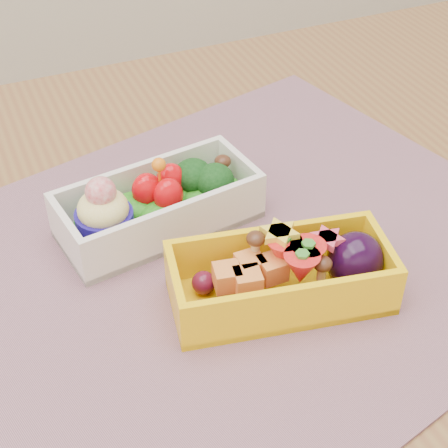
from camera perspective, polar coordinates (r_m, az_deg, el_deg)
name	(u,v)px	position (r m, az deg, el deg)	size (l,w,h in m)	color
table	(236,336)	(0.67, 0.95, -9.17)	(1.20, 0.80, 0.75)	brown
placemat	(218,264)	(0.60, -0.47, -3.30)	(0.56, 0.43, 0.00)	#91646C
bento_white	(158,205)	(0.62, -5.45, 1.55)	(0.19, 0.10, 0.07)	silver
bento_yellow	(286,275)	(0.55, 5.07, -4.18)	(0.18, 0.11, 0.06)	yellow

